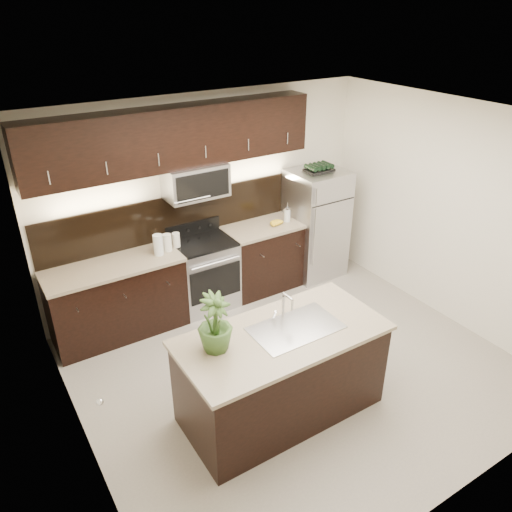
{
  "coord_description": "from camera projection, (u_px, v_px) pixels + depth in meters",
  "views": [
    {
      "loc": [
        -2.7,
        -3.46,
        3.68
      ],
      "look_at": [
        -0.17,
        0.55,
        1.21
      ],
      "focal_mm": 35.0,
      "sensor_mm": 36.0,
      "label": 1
    }
  ],
  "objects": [
    {
      "name": "sink_faucet",
      "position": [
        295.0,
        326.0,
        4.64
      ],
      "size": [
        0.84,
        0.5,
        0.28
      ],
      "color": "silver",
      "rests_on": "island"
    },
    {
      "name": "canisters",
      "position": [
        165.0,
        243.0,
        5.98
      ],
      "size": [
        0.37,
        0.19,
        0.25
      ],
      "rotation": [
        0.0,
        0.0,
        0.3
      ],
      "color": "silver",
      "rests_on": "counter_run"
    },
    {
      "name": "counter_run",
      "position": [
        190.0,
        278.0,
        6.41
      ],
      "size": [
        3.51,
        0.65,
        0.94
      ],
      "color": "black",
      "rests_on": "ground"
    },
    {
      "name": "island",
      "position": [
        281.0,
        373.0,
        4.78
      ],
      "size": [
        1.96,
        0.96,
        0.94
      ],
      "color": "black",
      "rests_on": "ground"
    },
    {
      "name": "room_walls",
      "position": [
        295.0,
        233.0,
        4.71
      ],
      "size": [
        4.52,
        4.02,
        2.71
      ],
      "color": "silver",
      "rests_on": "ground"
    },
    {
      "name": "ground",
      "position": [
        295.0,
        367.0,
        5.57
      ],
      "size": [
        4.5,
        4.5,
        0.0
      ],
      "primitive_type": "plane",
      "color": "gray",
      "rests_on": "ground"
    },
    {
      "name": "plant",
      "position": [
        215.0,
        323.0,
        4.25
      ],
      "size": [
        0.4,
        0.4,
        0.54
      ],
      "primitive_type": "imported",
      "rotation": [
        0.0,
        0.0,
        0.42
      ],
      "color": "#314E1F",
      "rests_on": "island"
    },
    {
      "name": "wine_rack",
      "position": [
        319.0,
        168.0,
        6.77
      ],
      "size": [
        0.39,
        0.24,
        0.09
      ],
      "color": "black",
      "rests_on": "refrigerator"
    },
    {
      "name": "bananas",
      "position": [
        273.0,
        224.0,
        6.69
      ],
      "size": [
        0.23,
        0.2,
        0.06
      ],
      "primitive_type": "ellipsoid",
      "rotation": [
        0.0,
        0.0,
        0.2
      ],
      "color": "gold",
      "rests_on": "counter_run"
    },
    {
      "name": "upper_fixtures",
      "position": [
        178.0,
        147.0,
        5.76
      ],
      "size": [
        3.49,
        0.4,
        1.66
      ],
      "color": "black",
      "rests_on": "counter_run"
    },
    {
      "name": "french_press",
      "position": [
        287.0,
        214.0,
        6.81
      ],
      "size": [
        0.09,
        0.09,
        0.26
      ],
      "rotation": [
        0.0,
        0.0,
        -0.07
      ],
      "color": "silver",
      "rests_on": "counter_run"
    },
    {
      "name": "refrigerator",
      "position": [
        316.0,
        224.0,
        7.15
      ],
      "size": [
        0.76,
        0.68,
        1.57
      ],
      "primitive_type": "cube",
      "color": "#B2B2B7",
      "rests_on": "ground"
    }
  ]
}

